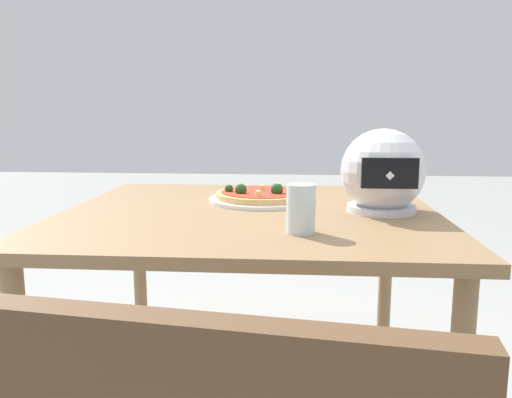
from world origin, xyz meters
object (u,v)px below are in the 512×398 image
(pizza, at_px, (262,194))
(drinking_glass, at_px, (301,209))
(motorcycle_helmet, at_px, (383,173))
(dining_table, at_px, (250,237))

(pizza, xyz_separation_m, drinking_glass, (-0.12, 0.42, 0.03))
(pizza, bearing_deg, motorcycle_helmet, 157.24)
(pizza, relative_size, motorcycle_helmet, 1.23)
(dining_table, relative_size, pizza, 3.69)
(dining_table, distance_m, pizza, 0.18)
(dining_table, bearing_deg, motorcycle_helmet, 179.06)
(dining_table, distance_m, motorcycle_helmet, 0.43)
(motorcycle_helmet, relative_size, drinking_glass, 2.04)
(motorcycle_helmet, height_order, drinking_glass, motorcycle_helmet)
(dining_table, height_order, motorcycle_helmet, motorcycle_helmet)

